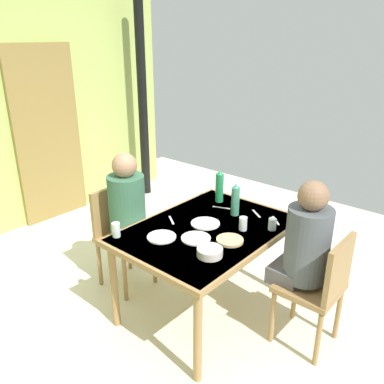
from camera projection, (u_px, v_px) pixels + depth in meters
name	position (u px, v px, depth m)	size (l,w,h in m)	color
ground_plane	(165.00, 310.00, 3.20)	(6.14, 6.14, 0.00)	silver
wall_back	(1.00, 116.00, 4.15)	(4.38, 0.10, 2.57)	#A6BA5D
door_wooden	(48.00, 136.00, 4.52)	(0.80, 0.05, 2.00)	olive
stove_pipe_column	(142.00, 100.00, 5.13)	(0.12, 0.12, 2.57)	black
dining_table	(207.00, 236.00, 2.97)	(1.32, 0.95, 0.73)	#997445
chair_near_diner	(320.00, 285.00, 2.67)	(0.40, 0.40, 0.87)	#997445
chair_far_diner	(120.00, 231.00, 3.41)	(0.40, 0.40, 0.87)	#997445
person_near_diner	(306.00, 242.00, 2.65)	(0.30, 0.37, 0.77)	#555558
person_far_diner	(128.00, 205.00, 3.22)	(0.30, 0.37, 0.77)	#405C55
water_bottle_green_near	(219.00, 187.00, 3.37)	(0.07, 0.07, 0.29)	#21864F
water_bottle_green_far	(235.00, 200.00, 3.12)	(0.07, 0.07, 0.27)	#3E876B
serving_bowl_center	(210.00, 252.00, 2.56)	(0.17, 0.17, 0.06)	silver
dinner_plate_near_left	(205.00, 223.00, 3.00)	(0.22, 0.22, 0.01)	white
dinner_plate_near_right	(196.00, 238.00, 2.78)	(0.21, 0.21, 0.01)	white
dinner_plate_far_center	(162.00, 237.00, 2.80)	(0.21, 0.21, 0.01)	white
drinking_glass_by_near_diner	(272.00, 224.00, 2.91)	(0.06, 0.06, 0.09)	silver
drinking_glass_by_far_diner	(243.00, 224.00, 2.90)	(0.06, 0.06, 0.10)	silver
drinking_glass_spare_center	(116.00, 230.00, 2.80)	(0.06, 0.06, 0.11)	silver
bread_plate_sliced	(230.00, 240.00, 2.75)	(0.19, 0.19, 0.02)	#DBB77A
cutlery_knife_near	(256.00, 214.00, 3.18)	(0.15, 0.02, 0.00)	silver
cutlery_fork_near	(171.00, 220.00, 3.06)	(0.15, 0.02, 0.00)	silver
cutlery_knife_far	(276.00, 221.00, 3.06)	(0.15, 0.02, 0.00)	silver
cutlery_fork_far	(221.00, 208.00, 3.28)	(0.15, 0.02, 0.00)	silver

